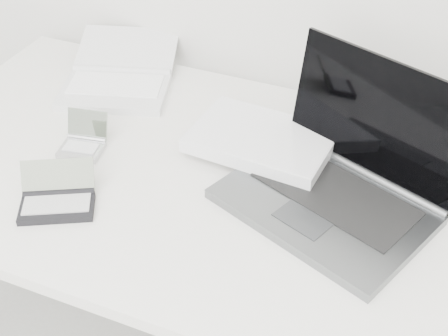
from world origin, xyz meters
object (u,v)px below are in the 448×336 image
at_px(desk, 244,199).
at_px(netbook_open_white, 119,78).
at_px(laptop_large, 310,165).
at_px(palmtop_charcoal, 57,200).

relative_size(desk, netbook_open_white, 3.91).
height_order(laptop_large, netbook_open_white, laptop_large).
height_order(desk, netbook_open_white, netbook_open_white).
distance_m(desk, laptop_large, 0.16).
height_order(desk, palmtop_charcoal, palmtop_charcoal).
distance_m(laptop_large, palmtop_charcoal, 0.52).
relative_size(netbook_open_white, palmtop_charcoal, 2.20).
height_order(desk, laptop_large, laptop_large).
height_order(netbook_open_white, palmtop_charcoal, palmtop_charcoal).
xyz_separation_m(desk, laptop_large, (0.12, 0.06, 0.09)).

